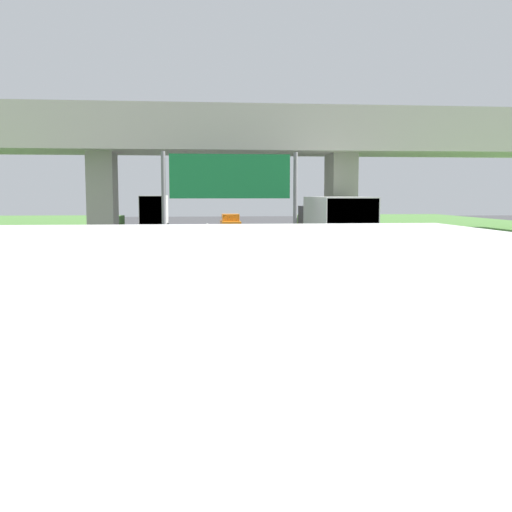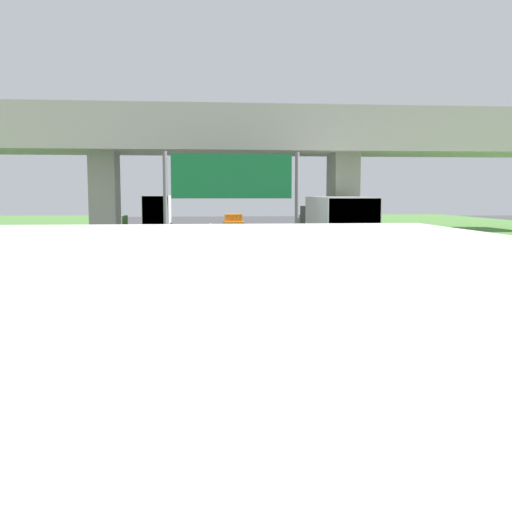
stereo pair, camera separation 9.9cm
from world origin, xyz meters
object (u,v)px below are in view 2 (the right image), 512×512
Objects in this scene: overhead_highway_sign at (232,185)px; truck_blue at (158,212)px; car_orange at (233,223)px; truck_black at (336,229)px.

overhead_highway_sign is 0.81× the size of truck_blue.
truck_black is at bearing -83.34° from car_orange.
truck_blue is 1.00× the size of truck_black.
truck_black is (5.03, 1.88, -2.04)m from overhead_highway_sign.
overhead_highway_sign is at bearing -93.44° from car_orange.
truck_black is 28.01m from car_orange.
truck_black is at bearing -69.73° from truck_blue.
truck_blue is (-5.16, 29.48, -2.04)m from overhead_highway_sign.
car_orange is (1.79, 29.68, -3.12)m from overhead_highway_sign.
truck_black is (10.19, -27.60, 0.00)m from truck_blue.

